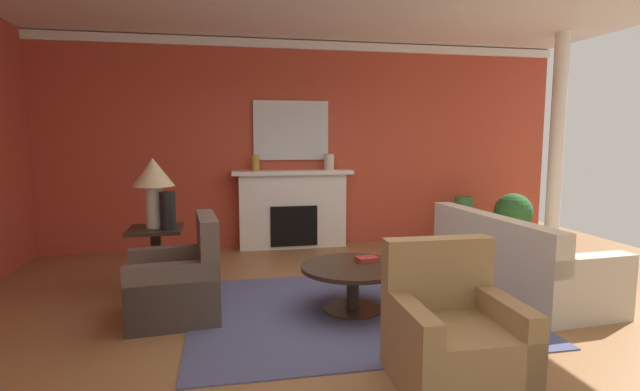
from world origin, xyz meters
TOP-DOWN VIEW (x-y plane):
  - ground_plane at (0.00, 0.00)m, footprint 9.88×9.88m
  - wall_fireplace at (0.00, 2.94)m, footprint 8.20×0.12m
  - crown_moulding at (0.00, 2.86)m, footprint 8.20×0.08m
  - area_rug at (0.00, -0.04)m, footprint 3.07×2.39m
  - fireplace at (-0.19, 2.73)m, footprint 1.80×0.35m
  - mantel_mirror at (-0.19, 2.85)m, footprint 1.13×0.04m
  - sofa at (1.88, 0.21)m, footprint 1.04×2.15m
  - armchair_near_window at (-1.63, 0.12)m, footprint 0.87×0.87m
  - armchair_facing_fireplace at (0.31, -1.49)m, footprint 0.81×0.81m
  - coffee_table at (0.00, -0.04)m, footprint 1.00×1.00m
  - side_table at (-1.93, 0.96)m, footprint 0.56×0.56m
  - table_lamp at (-1.93, 0.96)m, footprint 0.44×0.44m
  - vase_mantel_right at (0.36, 2.68)m, footprint 0.15×0.15m
  - vase_tall_corner at (2.44, 2.43)m, footprint 0.28×0.28m
  - vase_mantel_left at (-0.74, 2.68)m, footprint 0.12×0.12m
  - vase_on_side_table at (-1.78, 0.84)m, footprint 0.16×0.16m
  - book_red_cover at (0.17, 0.08)m, footprint 0.22×0.18m
  - potted_plant at (3.04, 2.02)m, footprint 0.56×0.56m
  - column_white at (3.46, 1.70)m, footprint 0.20×0.20m

SIDE VIEW (x-z plane):
  - ground_plane at x=0.00m, z-range 0.00..0.00m
  - area_rug at x=0.00m, z-range 0.00..0.01m
  - sofa at x=1.88m, z-range -0.13..0.72m
  - armchair_near_window at x=-1.63m, z-range -0.17..0.78m
  - armchair_facing_fireplace at x=0.31m, z-range -0.17..0.78m
  - coffee_table at x=0.00m, z-range 0.11..0.56m
  - vase_tall_corner at x=2.44m, z-range 0.00..0.75m
  - side_table at x=-1.93m, z-range 0.05..0.75m
  - book_red_cover at x=0.17m, z-range 0.45..0.49m
  - potted_plant at x=3.04m, z-range 0.08..0.91m
  - fireplace at x=-0.19m, z-range -0.03..1.14m
  - vase_on_side_table at x=-1.78m, z-range 0.70..1.10m
  - table_lamp at x=-1.93m, z-range 0.85..1.60m
  - vase_mantel_left at x=-0.74m, z-range 1.17..1.40m
  - vase_mantel_right at x=0.36m, z-range 1.17..1.41m
  - wall_fireplace at x=0.00m, z-range 0.00..3.10m
  - column_white at x=3.46m, z-range 0.00..3.10m
  - mantel_mirror at x=-0.19m, z-range 1.32..2.20m
  - crown_moulding at x=0.00m, z-range 2.96..3.08m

